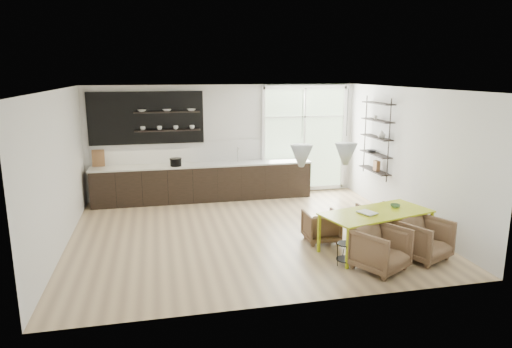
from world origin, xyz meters
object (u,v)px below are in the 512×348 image
at_px(armchair_back_left, 321,226).
at_px(armchair_back_right, 377,220).
at_px(armchair_front_left, 380,249).
at_px(armchair_front_right, 424,239).
at_px(dining_table, 376,215).
at_px(wire_stool, 346,251).

relative_size(armchair_back_left, armchair_back_right, 0.97).
height_order(armchair_front_left, armchair_front_right, armchair_front_left).
distance_m(dining_table, armchair_back_left, 1.11).
bearing_deg(dining_table, wire_stool, -162.25).
bearing_deg(armchair_back_right, armchair_front_left, 63.81).
bearing_deg(armchair_back_left, armchair_front_left, 109.51).
xyz_separation_m(armchair_back_right, armchair_front_right, (0.22, -1.33, 0.05)).
relative_size(armchair_back_right, armchair_front_left, 0.84).
bearing_deg(armchair_front_right, dining_table, 114.87).
xyz_separation_m(armchair_front_left, wire_stool, (-0.49, 0.28, -0.11)).
bearing_deg(armchair_front_left, wire_stool, 120.60).
xyz_separation_m(armchair_back_left, armchair_front_left, (0.49, -1.46, 0.07)).
distance_m(armchair_back_right, armchair_front_right, 1.35).
height_order(armchair_front_right, wire_stool, armchair_front_right).
relative_size(dining_table, armchair_back_right, 3.26).
xyz_separation_m(dining_table, armchair_back_left, (-0.80, 0.67, -0.39)).
distance_m(dining_table, wire_stool, 1.04).
relative_size(armchair_back_left, armchair_front_left, 0.82).
bearing_deg(armchair_back_left, armchair_back_right, -173.29).
bearing_deg(armchair_front_right, armchair_front_left, 169.55).
bearing_deg(wire_stool, dining_table, 32.69).
bearing_deg(wire_stool, armchair_back_left, 89.93).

